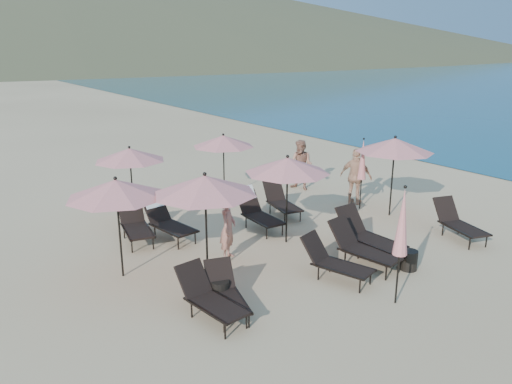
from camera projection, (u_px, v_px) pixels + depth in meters
ground at (373, 262)px, 12.04m from camera, size 800.00×800.00×0.00m
volcanic_headland at (63, 6)px, 282.59m from camera, size 690.00×690.00×55.00m
lounger_0 at (210, 297)px, 9.47m from camera, size 0.85×1.70×0.94m
lounger_1 at (226, 293)px, 9.71m from camera, size 0.96×1.61×0.87m
lounger_2 at (334, 261)px, 11.07m from camera, size 1.09×1.74×0.94m
lounger_3 at (362, 247)px, 11.75m from camera, size 0.98×1.87×1.02m
lounger_4 at (367, 234)px, 12.46m from camera, size 0.77×1.88×1.07m
lounger_5 at (458, 222)px, 13.46m from camera, size 1.09×1.80×0.97m
lounger_6 at (135, 224)px, 13.29m from camera, size 0.95×1.81×0.99m
lounger_7 at (166, 219)px, 13.47m from camera, size 0.93×1.87×1.12m
lounger_8 at (257, 210)px, 14.20m from camera, size 0.69×1.77×1.09m
lounger_9 at (281, 201)px, 15.29m from camera, size 0.93×1.74×0.95m
umbrella_open_0 at (205, 185)px, 10.68m from camera, size 2.27×2.27×2.45m
umbrella_open_1 at (287, 165)px, 12.70m from camera, size 2.21×2.21×2.37m
umbrella_open_2 at (395, 145)px, 14.78m from camera, size 2.31×2.31×2.48m
umbrella_open_3 at (130, 155)px, 14.57m from camera, size 2.07×2.07×2.23m
umbrella_open_4 at (223, 141)px, 16.60m from camera, size 2.08×2.08×2.24m
umbrella_open_5 at (116, 189)px, 10.76m from camera, size 2.17×2.17×2.34m
umbrella_closed_0 at (402, 223)px, 9.66m from camera, size 0.29×0.29×2.49m
umbrella_closed_1 at (363, 160)px, 15.57m from camera, size 0.27×0.27×2.30m
side_table_0 at (220, 292)px, 10.09m from camera, size 0.38×0.38×0.49m
side_table_1 at (409, 260)px, 11.60m from camera, size 0.40×0.40×0.47m
beachgoer_a at (228, 228)px, 12.08m from camera, size 0.67×0.66×1.56m
beachgoer_b at (301, 165)px, 17.93m from camera, size 0.95×1.06×1.81m
beachgoer_c at (356, 176)px, 16.28m from camera, size 0.83×1.17×1.85m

